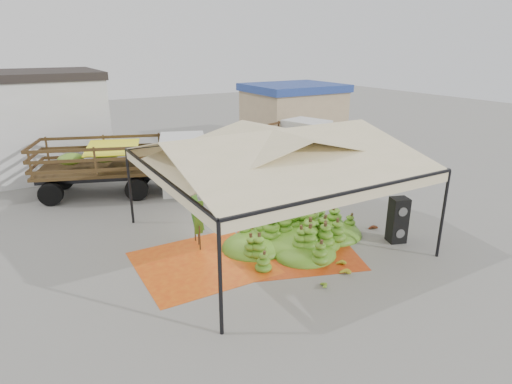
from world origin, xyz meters
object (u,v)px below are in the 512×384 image
truck_left (130,160)px  truck_right (281,143)px  banana_heap (298,226)px  speaker_stack (398,220)px  vendor (234,173)px

truck_left → truck_right: (8.29, -0.27, -0.08)m
banana_heap → speaker_stack: speaker_stack is taller
speaker_stack → truck_right: (1.57, 9.91, 0.71)m
truck_left → truck_right: truck_left is taller
banana_heap → truck_right: size_ratio=0.72×
speaker_stack → truck_left: 12.22m
banana_heap → speaker_stack: 3.54m
truck_left → vendor: bearing=-8.8°
vendor → truck_right: truck_right is taller
speaker_stack → truck_left: (-6.72, 10.18, 0.79)m
speaker_stack → vendor: vendor is taller
truck_right → vendor: bearing=-169.5°
banana_heap → vendor: size_ratio=3.06×
banana_heap → vendor: 6.06m
speaker_stack → truck_right: 10.06m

